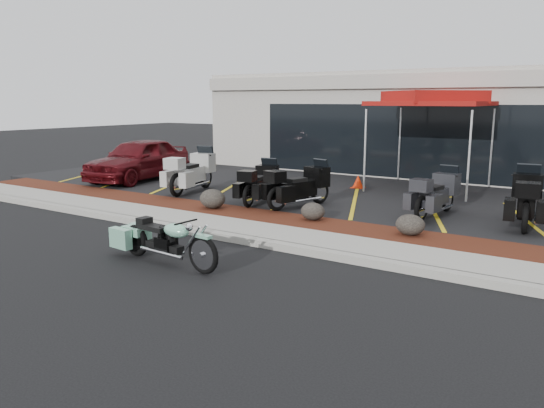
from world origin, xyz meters
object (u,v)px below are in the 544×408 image
Objects in this scene: touring_white at (205,167)px; traffic_cone at (358,181)px; popup_canopy at (433,100)px; hero_cruiser at (203,249)px; parked_car at (138,159)px.

touring_white reaches higher than traffic_cone.
traffic_cone is 3.40m from popup_canopy.
hero_cruiser is 10.41m from popup_canopy.
parked_car is 10.13m from popup_canopy.
parked_car is 1.03× the size of popup_canopy.
parked_car is 10.56× the size of traffic_cone.
touring_white is 3.17m from parked_car.
touring_white is at bearing -128.85° from popup_canopy.
hero_cruiser reaches higher than traffic_cone.
hero_cruiser is at bearing -45.17° from parked_car.
touring_white is at bearing -9.88° from parked_car.
traffic_cone is (7.27, 2.62, -0.53)m from parked_car.
hero_cruiser is at bearing -74.96° from popup_canopy.
hero_cruiser is 10.64m from parked_car.
touring_white is 4.95m from traffic_cone.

